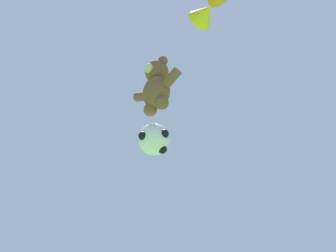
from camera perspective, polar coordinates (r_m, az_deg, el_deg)
teddy_bear_kite at (r=11.98m, az=-1.79°, el=6.16°), size 2.03×0.90×2.06m
soccer_ball_kite at (r=11.31m, az=-2.13°, el=-2.04°), size 1.07×1.07×0.99m
fish_kite_tangerine at (r=13.18m, az=6.90°, el=18.16°), size 2.16×1.33×0.86m
diamond_kite at (r=15.36m, az=-1.61°, el=5.85°), size 0.57×0.68×2.49m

